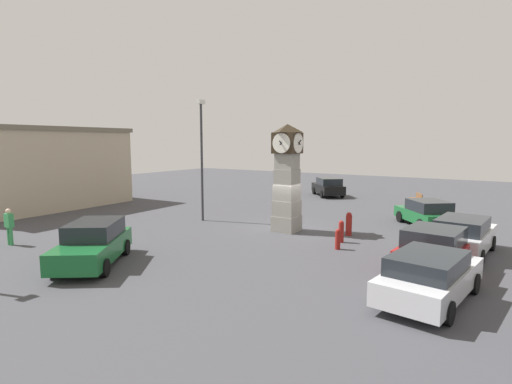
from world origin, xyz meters
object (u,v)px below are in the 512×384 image
object	(u,v)px
bench	(417,198)
street_lamp_near_road	(202,153)
car_silver_hatch	(328,187)
car_by_building	(463,236)
bollard_mid_row	(341,231)
pedestrian_crossing_lot	(284,183)
car_navy_sedan	(430,276)
car_near_tower	(435,249)
clock_tower	(287,177)
bollard_near_tower	(338,239)
car_far_lot	(93,243)
bollard_far_row	(349,224)
pedestrian_near_bench	(9,224)
car_end_of_row	(427,213)

from	to	relation	value
bench	street_lamp_near_road	bearing A→B (deg)	143.55
car_silver_hatch	car_by_building	bearing A→B (deg)	-139.64
bollard_mid_row	pedestrian_crossing_lot	size ratio (longest dim) A/B	0.65
bollard_mid_row	car_navy_sedan	world-z (taller)	car_navy_sedan
car_near_tower	bench	bearing A→B (deg)	13.16
clock_tower	car_by_building	xyz separation A→B (m)	(0.10, -8.23, -2.03)
bollard_near_tower	car_far_lot	bearing A→B (deg)	135.38
street_lamp_near_road	bollard_near_tower	bearing A→B (deg)	-100.76
bench	bollard_mid_row	bearing A→B (deg)	176.95
bollard_far_row	car_by_building	xyz separation A→B (m)	(-0.71, -5.15, 0.21)
clock_tower	car_near_tower	size ratio (longest dim) A/B	1.37
car_navy_sedan	car_by_building	xyz separation A→B (m)	(5.97, -0.28, 0.04)
car_silver_hatch	pedestrian_crossing_lot	size ratio (longest dim) A/B	2.64
bollard_far_row	street_lamp_near_road	size ratio (longest dim) A/B	0.17
bollard_mid_row	street_lamp_near_road	size ratio (longest dim) A/B	0.15
bench	pedestrian_crossing_lot	size ratio (longest dim) A/B	1.04
car_near_tower	pedestrian_near_bench	size ratio (longest dim) A/B	2.41
pedestrian_near_bench	bollard_near_tower	bearing A→B (deg)	-59.94
car_far_lot	bench	bearing A→B (deg)	-18.82
clock_tower	bollard_far_row	xyz separation A→B (m)	(0.82, -3.09, -2.24)
bollard_near_tower	street_lamp_near_road	size ratio (longest dim) A/B	0.13
car_by_building	bollard_far_row	bearing A→B (deg)	82.13
car_navy_sedan	car_near_tower	distance (m)	3.05
pedestrian_near_bench	car_silver_hatch	bearing A→B (deg)	-13.77
car_by_building	pedestrian_crossing_lot	size ratio (longest dim) A/B	2.88
clock_tower	car_silver_hatch	xyz separation A→B (m)	(13.88, 3.47, -2.03)
car_far_lot	car_end_of_row	size ratio (longest dim) A/B	1.11
car_end_of_row	street_lamp_near_road	world-z (taller)	street_lamp_near_road
bollard_mid_row	street_lamp_near_road	xyz separation A→B (m)	(0.51, 8.82, 3.51)
car_navy_sedan	street_lamp_near_road	bearing A→B (deg)	67.28
car_silver_hatch	pedestrian_near_bench	xyz separation A→B (m)	(-23.20, 5.69, 0.15)
car_silver_hatch	bench	size ratio (longest dim) A/B	2.53
bollard_mid_row	car_end_of_row	distance (m)	6.53
pedestrian_near_bench	pedestrian_crossing_lot	xyz separation A→B (m)	(23.17, -1.35, -0.04)
car_far_lot	pedestrian_near_bench	xyz separation A→B (m)	(-0.27, 5.73, 0.14)
bollard_mid_row	car_near_tower	distance (m)	4.84
car_navy_sedan	car_far_lot	size ratio (longest dim) A/B	1.03
clock_tower	car_silver_hatch	world-z (taller)	clock_tower
bollard_mid_row	car_silver_hatch	size ratio (longest dim) A/B	0.24
car_by_building	bench	distance (m)	13.30
car_end_of_row	bench	bearing A→B (deg)	14.63
car_navy_sedan	pedestrian_near_bench	bearing A→B (deg)	101.44
car_by_building	bench	xyz separation A→B (m)	(12.60, 4.24, -0.28)
bench	car_navy_sedan	bearing A→B (deg)	-167.96
car_by_building	car_near_tower	bearing A→B (deg)	168.26
car_far_lot	car_silver_hatch	distance (m)	22.94
car_near_tower	car_far_lot	size ratio (longest dim) A/B	0.88
bollard_mid_row	car_near_tower	xyz separation A→B (m)	(-2.12, -4.35, 0.29)
car_by_building	car_end_of_row	distance (m)	5.63
car_by_building	pedestrian_near_bench	world-z (taller)	pedestrian_near_bench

